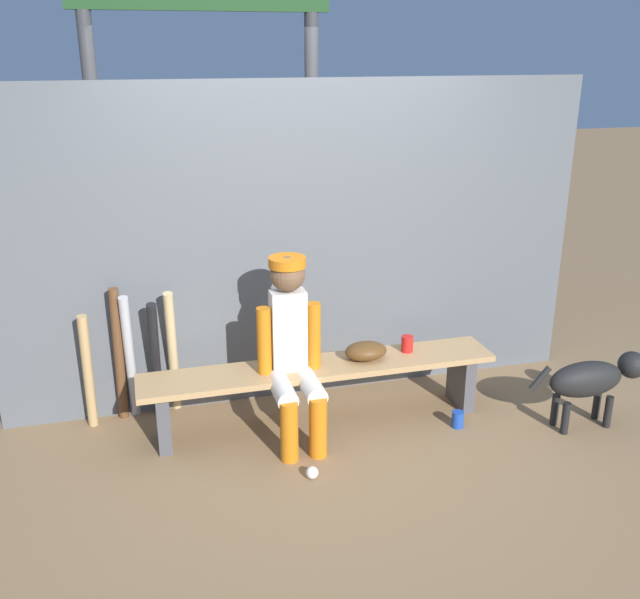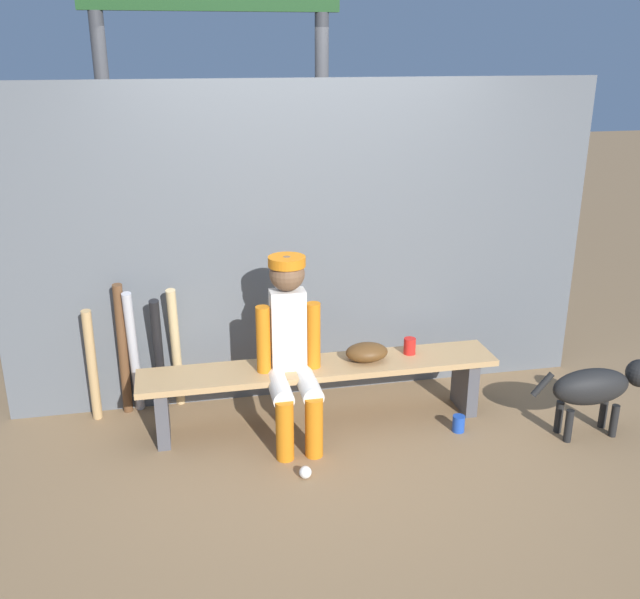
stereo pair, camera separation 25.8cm
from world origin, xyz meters
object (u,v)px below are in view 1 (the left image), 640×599
player_seated (292,346)px  bat_wood_tan (88,372)px  bat_aluminum_black (155,360)px  cup_on_ground (458,419)px  dog (593,379)px  scoreboard (210,9)px  bat_aluminum_silver (130,358)px  cup_on_bench (407,344)px  bat_wood_natural (172,352)px  dugout_bench (320,378)px  baseball (312,473)px  baseball_glove (366,351)px  bat_wood_dark (119,355)px

player_seated → bat_wood_tan: size_ratio=1.46×
bat_aluminum_black → cup_on_ground: 2.03m
player_seated → dog: player_seated is taller
cup_on_ground → scoreboard: scoreboard is taller
bat_wood_tan → scoreboard: size_ratio=0.21×
bat_aluminum_silver → scoreboard: scoreboard is taller
cup_on_bench → dog: 1.22m
bat_wood_natural → bat_wood_tan: size_ratio=1.13×
bat_aluminum_black → bat_wood_tan: bearing=-177.2°
bat_aluminum_black → scoreboard: bearing=54.9°
bat_wood_natural → dog: 2.77m
bat_wood_tan → cup_on_ground: (2.32, -0.63, -0.35)m
bat_aluminum_black → bat_wood_tan: bat_aluminum_black is taller
dugout_bench → bat_wood_tan: bat_wood_tan is taller
bat_wood_natural → cup_on_bench: size_ratio=8.21×
dugout_bench → cup_on_bench: (0.62, 0.05, 0.15)m
bat_wood_tan → scoreboard: (1.00, 0.84, 2.21)m
bat_aluminum_black → bat_aluminum_silver: bat_aluminum_silver is taller
cup_on_ground → cup_on_bench: size_ratio=1.00×
dugout_bench → player_seated: player_seated is taller
baseball → dog: size_ratio=0.09×
bat_aluminum_silver → dugout_bench: bearing=-18.1°
cup_on_bench → player_seated: bearing=-169.4°
baseball_glove → cup_on_bench: size_ratio=2.55×
bat_aluminum_silver → bat_wood_dark: size_ratio=0.95×
bat_wood_dark → player_seated: bearing=-25.6°
dugout_bench → bat_wood_natural: bat_wood_natural is taller
baseball_glove → bat_wood_dark: size_ratio=0.30×
bat_wood_tan → cup_on_ground: bat_wood_tan is taller
bat_wood_dark → cup_on_ground: (2.12, -0.69, -0.42)m
baseball_glove → cup_on_ground: bearing=-27.9°
baseball → bat_aluminum_black: bearing=129.8°
bat_wood_tan → cup_on_bench: bearing=-8.0°
bat_aluminum_black → baseball: size_ratio=11.57×
bat_aluminum_silver → bat_wood_tan: (-0.27, -0.04, -0.05)m
baseball_glove → bat_aluminum_silver: size_ratio=0.31×
dugout_bench → scoreboard: bearing=111.0°
bat_aluminum_black → dog: bearing=-17.4°
bat_aluminum_silver → bat_wood_tan: bat_aluminum_silver is taller
cup_on_ground → bat_wood_tan: bearing=164.7°
baseball_glove → baseball: 0.92m
baseball → bat_wood_dark: bearing=136.0°
bat_aluminum_silver → cup_on_bench: 1.84m
bat_wood_dark → scoreboard: bearing=44.4°
scoreboard → dog: 3.56m
bat_wood_tan → scoreboard: scoreboard is taller
dugout_bench → bat_wood_tan: (-1.45, 0.34, 0.07)m
baseball_glove → cup_on_bench: (0.31, 0.05, -0.01)m
baseball_glove → dog: (1.40, -0.49, -0.15)m
player_seated → bat_wood_natural: 0.89m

